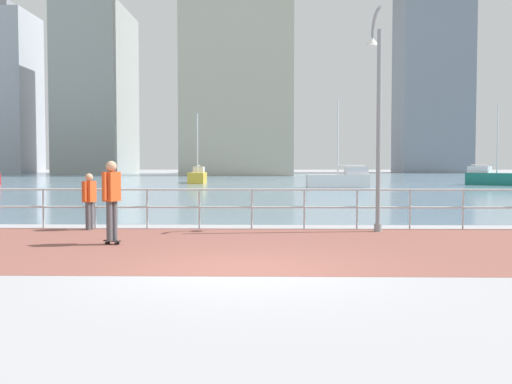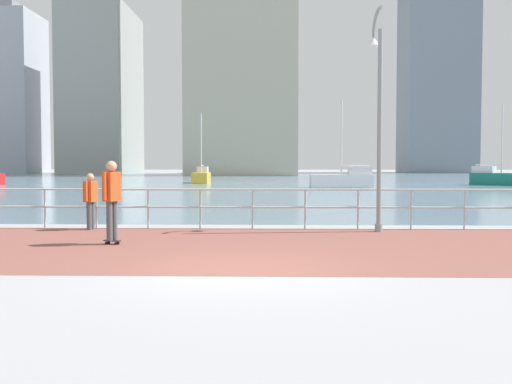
{
  "view_description": "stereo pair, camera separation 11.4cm",
  "coord_description": "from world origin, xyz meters",
  "px_view_note": "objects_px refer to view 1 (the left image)",
  "views": [
    {
      "loc": [
        0.43,
        -9.76,
        1.75
      ],
      "look_at": [
        0.16,
        3.68,
        1.1
      ],
      "focal_mm": 42.02,
      "sensor_mm": 36.0,
      "label": 1
    },
    {
      "loc": [
        0.55,
        -9.76,
        1.75
      ],
      "look_at": [
        0.16,
        3.68,
        1.1
      ],
      "focal_mm": 42.02,
      "sensor_mm": 36.0,
      "label": 2
    }
  ],
  "objects_px": {
    "lamppost": "(377,108)",
    "sailboat_teal": "(495,178)",
    "bystander": "(89,197)",
    "sailboat_ivory": "(198,176)",
    "skateboarder": "(112,194)",
    "sailboat_white": "(340,179)"
  },
  "relations": [
    {
      "from": "lamppost",
      "to": "skateboarder",
      "type": "height_order",
      "value": "lamppost"
    },
    {
      "from": "lamppost",
      "to": "bystander",
      "type": "bearing_deg",
      "value": 179.26
    },
    {
      "from": "skateboarder",
      "to": "sailboat_teal",
      "type": "xyz_separation_m",
      "value": [
        21.24,
        34.84,
        -0.48
      ]
    },
    {
      "from": "skateboarder",
      "to": "bystander",
      "type": "xyz_separation_m",
      "value": [
        -1.33,
        2.82,
        -0.23
      ]
    },
    {
      "from": "skateboarder",
      "to": "sailboat_teal",
      "type": "distance_m",
      "value": 40.8
    },
    {
      "from": "sailboat_teal",
      "to": "sailboat_ivory",
      "type": "relative_size",
      "value": 1.05
    },
    {
      "from": "lamppost",
      "to": "sailboat_ivory",
      "type": "bearing_deg",
      "value": 103.64
    },
    {
      "from": "bystander",
      "to": "sailboat_ivory",
      "type": "relative_size",
      "value": 0.24
    },
    {
      "from": "lamppost",
      "to": "sailboat_ivory",
      "type": "xyz_separation_m",
      "value": [
        -8.96,
        36.9,
        -2.58
      ]
    },
    {
      "from": "sailboat_white",
      "to": "sailboat_ivory",
      "type": "height_order",
      "value": "sailboat_white"
    },
    {
      "from": "skateboarder",
      "to": "sailboat_ivory",
      "type": "bearing_deg",
      "value": 94.07
    },
    {
      "from": "skateboarder",
      "to": "bystander",
      "type": "bearing_deg",
      "value": 115.25
    },
    {
      "from": "lamppost",
      "to": "bystander",
      "type": "xyz_separation_m",
      "value": [
        -7.47,
        0.1,
        -2.3
      ]
    },
    {
      "from": "lamppost",
      "to": "bystander",
      "type": "height_order",
      "value": "lamppost"
    },
    {
      "from": "sailboat_white",
      "to": "lamppost",
      "type": "bearing_deg",
      "value": -94.89
    },
    {
      "from": "bystander",
      "to": "sailboat_ivory",
      "type": "xyz_separation_m",
      "value": [
        -1.49,
        36.8,
        -0.28
      ]
    },
    {
      "from": "lamppost",
      "to": "sailboat_white",
      "type": "xyz_separation_m",
      "value": [
        2.33,
        27.19,
        -2.57
      ]
    },
    {
      "from": "lamppost",
      "to": "sailboat_teal",
      "type": "relative_size",
      "value": 0.9
    },
    {
      "from": "sailboat_white",
      "to": "sailboat_teal",
      "type": "xyz_separation_m",
      "value": [
        12.77,
        4.92,
        0.02
      ]
    },
    {
      "from": "lamppost",
      "to": "skateboarder",
      "type": "distance_m",
      "value": 7.03
    },
    {
      "from": "sailboat_ivory",
      "to": "lamppost",
      "type": "bearing_deg",
      "value": -76.36
    },
    {
      "from": "lamppost",
      "to": "sailboat_teal",
      "type": "bearing_deg",
      "value": 64.82
    }
  ]
}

